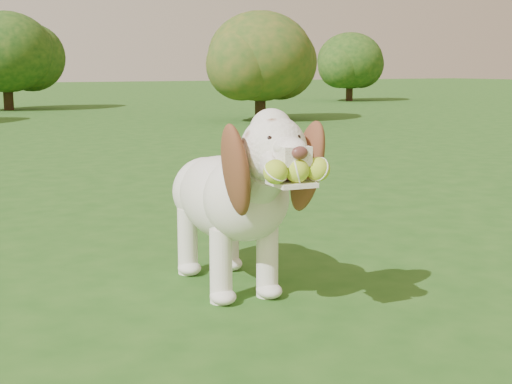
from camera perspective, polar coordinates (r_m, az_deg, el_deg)
name	(u,v)px	position (r m, az deg, el deg)	size (l,w,h in m)	color
ground	(182,254)	(3.47, -5.92, -4.95)	(80.00, 80.00, 0.00)	#204E16
dog	(233,193)	(2.81, -1.84, -0.08)	(0.45, 1.16, 0.75)	white
shrub_d	(260,56)	(11.98, 0.35, 10.80)	(1.74, 1.74, 1.81)	#382314
shrub_i	(6,52)	(15.84, -19.40, 10.52)	(1.96, 1.96, 2.03)	#382314
shrub_h	(350,61)	(19.19, 7.53, 10.37)	(1.73, 1.73, 1.79)	#382314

